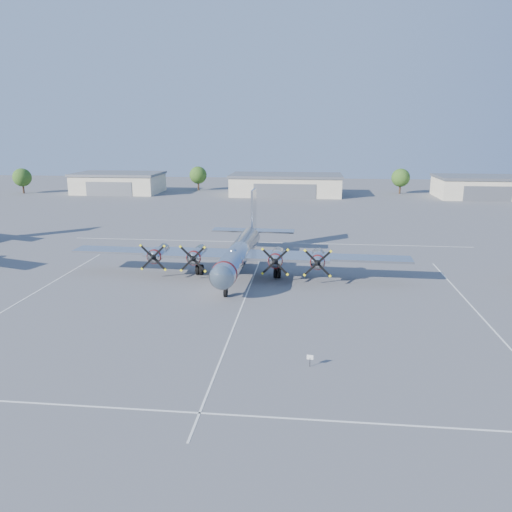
# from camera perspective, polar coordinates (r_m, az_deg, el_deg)

# --- Properties ---
(ground) EXTENTS (260.00, 260.00, 0.00)m
(ground) POSITION_cam_1_polar(r_m,az_deg,el_deg) (51.19, -1.14, -4.54)
(ground) COLOR #545457
(ground) RESTS_ON ground
(parking_lines) EXTENTS (60.00, 50.08, 0.01)m
(parking_lines) POSITION_cam_1_polar(r_m,az_deg,el_deg) (49.54, -1.40, -5.18)
(parking_lines) COLOR silver
(parking_lines) RESTS_ON ground
(hangar_west) EXTENTS (22.60, 14.60, 5.40)m
(hangar_west) POSITION_cam_1_polar(r_m,az_deg,el_deg) (140.44, -15.41, 8.08)
(hangar_west) COLOR #C3B79B
(hangar_west) RESTS_ON ground
(hangar_center) EXTENTS (28.60, 14.60, 5.40)m
(hangar_center) POSITION_cam_1_polar(r_m,az_deg,el_deg) (130.91, 3.45, 8.15)
(hangar_center) COLOR #C3B79B
(hangar_center) RESTS_ON ground
(hangar_east) EXTENTS (20.60, 14.60, 5.40)m
(hangar_east) POSITION_cam_1_polar(r_m,az_deg,el_deg) (137.28, 24.06, 7.24)
(hangar_east) COLOR #C3B79B
(hangar_east) RESTS_ON ground
(tree_far_west) EXTENTS (4.80, 4.80, 6.64)m
(tree_far_west) POSITION_cam_1_polar(r_m,az_deg,el_deg) (147.83, -25.17, 8.13)
(tree_far_west) COLOR #382619
(tree_far_west) RESTS_ON ground
(tree_west) EXTENTS (4.80, 4.80, 6.64)m
(tree_west) POSITION_cam_1_polar(r_m,az_deg,el_deg) (142.09, -6.63, 9.17)
(tree_west) COLOR #382619
(tree_west) RESTS_ON ground
(tree_east) EXTENTS (4.80, 4.80, 6.64)m
(tree_east) POSITION_cam_1_polar(r_m,az_deg,el_deg) (138.68, 16.20, 8.58)
(tree_east) COLOR #382619
(tree_east) RESTS_ON ground
(main_bomber_b29) EXTENTS (39.48, 27.58, 8.57)m
(main_bomber_b29) POSITION_cam_1_polar(r_m,az_deg,el_deg) (59.44, -1.79, -1.86)
(main_bomber_b29) COLOR silver
(main_bomber_b29) RESTS_ON ground
(info_placard) EXTENTS (0.47, 0.08, 0.90)m
(info_placard) POSITION_cam_1_polar(r_m,az_deg,el_deg) (36.48, 6.19, -11.56)
(info_placard) COLOR black
(info_placard) RESTS_ON ground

